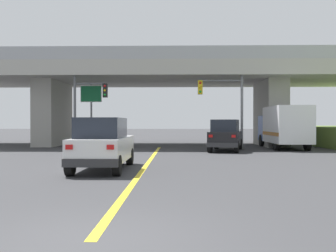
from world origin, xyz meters
The scene contains 9 objects.
ground centered at (0.00, 25.62, 0.00)m, with size 160.00×160.00×0.00m, color #353538.
overpass_bridge centered at (0.00, 25.62, 5.05)m, with size 35.24×9.72×7.06m.
lane_divider_stripe centered at (0.00, 11.53, 0.00)m, with size 0.20×23.06×0.01m, color yellow.
suv_lead centered at (-1.55, 9.17, 1.01)m, with size 1.88×4.82×2.02m.
suv_crossing centered at (4.44, 19.45, 1.01)m, with size 2.75×4.79×2.02m.
box_truck centered at (8.84, 21.94, 1.56)m, with size 2.33×6.76×2.94m.
traffic_signal_nearside centered at (4.76, 21.35, 3.48)m, with size 3.13×0.36×5.59m.
traffic_signal_farside centered at (-5.01, 21.19, 3.26)m, with size 2.37×0.36×5.21m.
highway_sign centered at (-5.18, 23.61, 3.53)m, with size 1.61×0.17×4.79m.
Camera 1 is at (1.35, -6.03, 1.84)m, focal length 42.24 mm.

